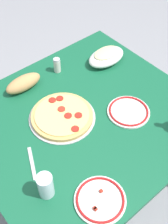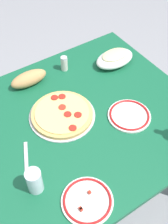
% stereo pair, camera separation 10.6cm
% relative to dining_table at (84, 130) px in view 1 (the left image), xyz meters
% --- Properties ---
extents(ground_plane, '(8.00, 8.00, 0.00)m').
position_rel_dining_table_xyz_m(ground_plane, '(0.00, 0.00, -0.61)').
color(ground_plane, gray).
rests_on(ground_plane, ground).
extents(dining_table, '(1.13, 1.01, 0.73)m').
position_rel_dining_table_xyz_m(dining_table, '(0.00, 0.00, 0.00)').
color(dining_table, '#145938').
rests_on(dining_table, ground).
extents(pepperoni_pizza, '(0.33, 0.33, 0.03)m').
position_rel_dining_table_xyz_m(pepperoni_pizza, '(-0.09, 0.06, 0.13)').
color(pepperoni_pizza, '#B7B7BC').
rests_on(pepperoni_pizza, dining_table).
extents(baked_pasta_dish, '(0.24, 0.15, 0.08)m').
position_rel_dining_table_xyz_m(baked_pasta_dish, '(0.38, 0.24, 0.16)').
color(baked_pasta_dish, white).
rests_on(baked_pasta_dish, dining_table).
extents(water_glass, '(0.06, 0.06, 0.12)m').
position_rel_dining_table_xyz_m(water_glass, '(-0.38, -0.22, 0.18)').
color(water_glass, silver).
rests_on(water_glass, dining_table).
extents(side_plate_near, '(0.21, 0.21, 0.02)m').
position_rel_dining_table_xyz_m(side_plate_near, '(-0.24, -0.38, 0.13)').
color(side_plate_near, white).
rests_on(side_plate_near, dining_table).
extents(side_plate_far, '(0.22, 0.22, 0.02)m').
position_rel_dining_table_xyz_m(side_plate_far, '(0.19, -0.13, 0.13)').
color(side_plate_far, white).
rests_on(side_plate_far, dining_table).
extents(bread_loaf, '(0.21, 0.09, 0.08)m').
position_rel_dining_table_xyz_m(bread_loaf, '(-0.12, 0.36, 0.16)').
color(bread_loaf, tan).
rests_on(bread_loaf, dining_table).
extents(spice_shaker, '(0.04, 0.04, 0.09)m').
position_rel_dining_table_xyz_m(spice_shaker, '(0.10, 0.36, 0.16)').
color(spice_shaker, silver).
rests_on(spice_shaker, dining_table).
extents(fork_left, '(0.08, 0.16, 0.00)m').
position_rel_dining_table_xyz_m(fork_left, '(-0.35, -0.06, 0.12)').
color(fork_left, '#B7B7BC').
rests_on(fork_left, dining_table).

